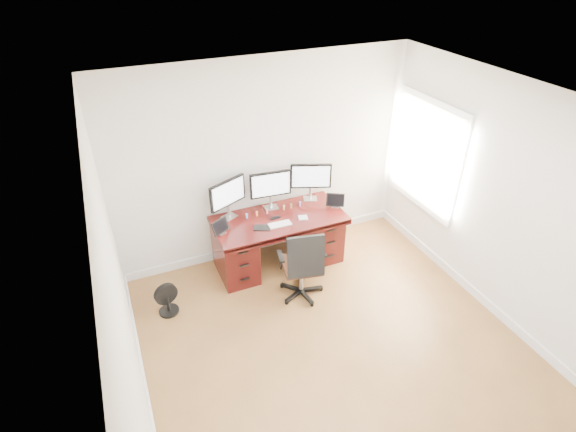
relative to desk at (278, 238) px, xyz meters
name	(u,v)px	position (x,y,z in m)	size (l,w,h in m)	color
ground	(344,360)	(0.00, -1.83, -0.40)	(4.50, 4.50, 0.00)	brown
back_wall	(265,162)	(0.00, 0.42, 0.95)	(4.00, 0.10, 2.70)	white
right_wall	(510,209)	(2.00, -1.72, 0.95)	(0.10, 4.50, 2.70)	white
desk	(278,238)	(0.00, 0.00, 0.00)	(1.70, 0.80, 0.75)	#3E0D0C
office_chair	(302,275)	(0.01, -0.74, -0.07)	(0.63, 0.63, 1.00)	black
floor_fan	(167,300)	(-1.58, -0.37, -0.20)	(0.28, 0.24, 0.41)	black
monitor_left	(228,194)	(-0.58, 0.24, 0.68)	(0.51, 0.26, 0.53)	silver
monitor_center	(271,186)	(0.00, 0.24, 0.68)	(0.55, 0.16, 0.53)	silver
monitor_right	(311,177)	(0.58, 0.24, 0.68)	(0.52, 0.24, 0.53)	silver
tablet_left	(221,228)	(-0.78, -0.08, 0.43)	(0.24, 0.18, 0.19)	silver
tablet_right	(336,201)	(0.80, -0.08, 0.43)	(0.24, 0.18, 0.19)	silver
keyboard	(280,224)	(-0.05, -0.19, 0.36)	(0.29, 0.12, 0.01)	white
trackpad	(303,218)	(0.28, -0.16, 0.35)	(0.11, 0.11, 0.01)	silver
drawing_tablet	(262,228)	(-0.28, -0.17, 0.35)	(0.21, 0.13, 0.01)	black
phone	(275,218)	(-0.05, -0.02, 0.35)	(0.13, 0.06, 0.01)	black
figurine_blue	(247,215)	(-0.38, 0.12, 0.39)	(0.03, 0.03, 0.07)	#5BB7F4
figurine_orange	(257,213)	(-0.24, 0.12, 0.39)	(0.03, 0.03, 0.07)	orange
figurine_pink	(267,211)	(-0.10, 0.12, 0.39)	(0.03, 0.03, 0.07)	#DB728B
figurine_yellow	(284,207)	(0.14, 0.12, 0.39)	(0.03, 0.03, 0.07)	#DDAC71
figurine_brown	(291,206)	(0.24, 0.12, 0.39)	(0.03, 0.03, 0.07)	olive
figurine_purple	(300,204)	(0.37, 0.12, 0.39)	(0.03, 0.03, 0.07)	#8B66D4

